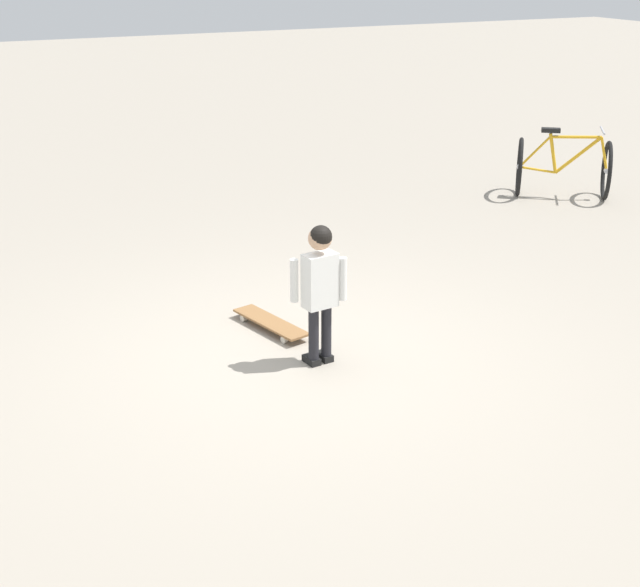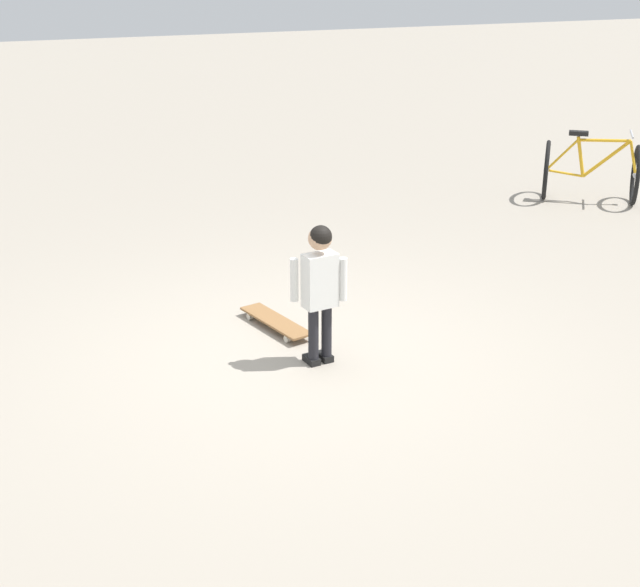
{
  "view_description": "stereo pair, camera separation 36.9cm",
  "coord_description": "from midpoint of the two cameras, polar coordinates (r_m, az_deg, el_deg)",
  "views": [
    {
      "loc": [
        -2.43,
        -5.54,
        2.89
      ],
      "look_at": [
        0.13,
        -0.17,
        0.55
      ],
      "focal_mm": 50.06,
      "sensor_mm": 36.0,
      "label": 1
    },
    {
      "loc": [
        -2.09,
        -5.68,
        2.89
      ],
      "look_at": [
        0.13,
        -0.17,
        0.55
      ],
      "focal_mm": 50.06,
      "sensor_mm": 36.0,
      "label": 2
    }
  ],
  "objects": [
    {
      "name": "ground_plane",
      "position": [
        6.7,
        -3.21,
        -4.08
      ],
      "size": [
        50.0,
        50.0,
        0.0
      ],
      "primitive_type": "plane",
      "color": "#9E9384"
    },
    {
      "name": "child_person",
      "position": [
        6.34,
        -1.67,
        0.88
      ],
      "size": [
        0.39,
        0.21,
        1.06
      ],
      "color": "black",
      "rests_on": "ground"
    },
    {
      "name": "bicycle_near",
      "position": [
        11.18,
        14.35,
        7.85
      ],
      "size": [
        1.28,
        1.21,
        0.85
      ],
      "color": "black",
      "rests_on": "ground"
    },
    {
      "name": "skateboard",
      "position": [
        7.15,
        -4.65,
        -1.88
      ],
      "size": [
        0.38,
        0.81,
        0.07
      ],
      "color": "olive",
      "rests_on": "ground"
    }
  ]
}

